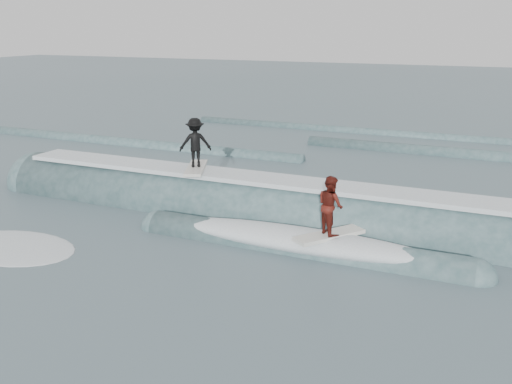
% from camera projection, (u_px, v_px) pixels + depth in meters
% --- Properties ---
extents(ground, '(160.00, 160.00, 0.00)m').
position_uv_depth(ground, '(154.00, 306.00, 12.36)').
color(ground, '#415B5F').
rests_on(ground, ground).
extents(breaking_wave, '(21.20, 4.01, 2.45)m').
position_uv_depth(breaking_wave, '(272.00, 219.00, 17.73)').
color(breaking_wave, '#325155').
rests_on(breaking_wave, ground).
extents(surfer_black, '(1.27, 2.06, 1.70)m').
position_uv_depth(surfer_black, '(195.00, 145.00, 18.45)').
color(surfer_black, silver).
rests_on(surfer_black, ground).
extents(surfer_red, '(1.62, 1.94, 1.65)m').
position_uv_depth(surfer_red, '(330.00, 209.00, 14.74)').
color(surfer_red, silver).
rests_on(surfer_red, ground).
extents(whitewater, '(15.37, 7.38, 0.10)m').
position_uv_depth(whitewater, '(67.00, 312.00, 12.10)').
color(whitewater, white).
rests_on(whitewater, ground).
extents(far_swells, '(42.97, 8.65, 0.80)m').
position_uv_depth(far_swells, '(347.00, 148.00, 28.02)').
color(far_swells, '#325155').
rests_on(far_swells, ground).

